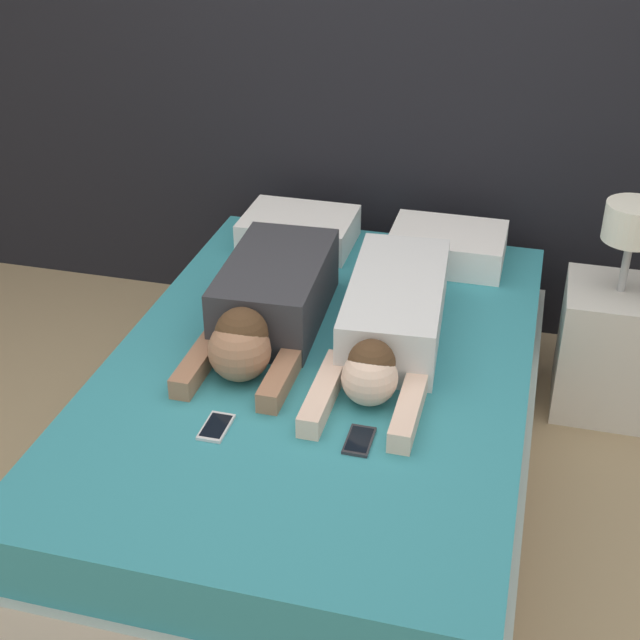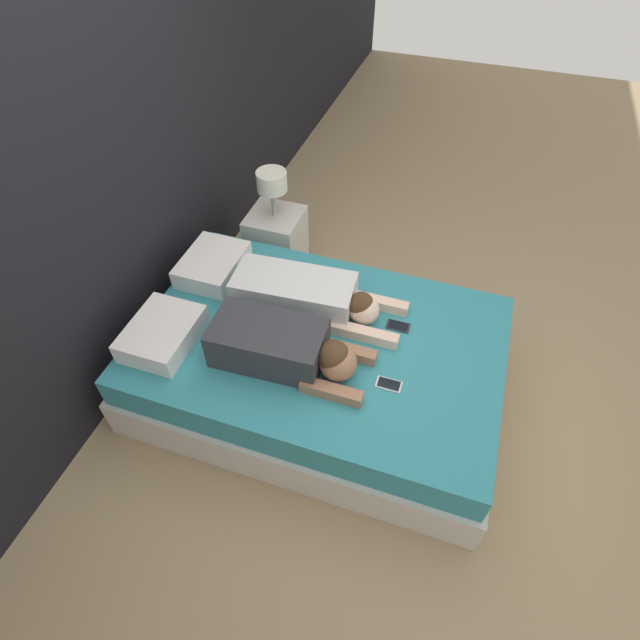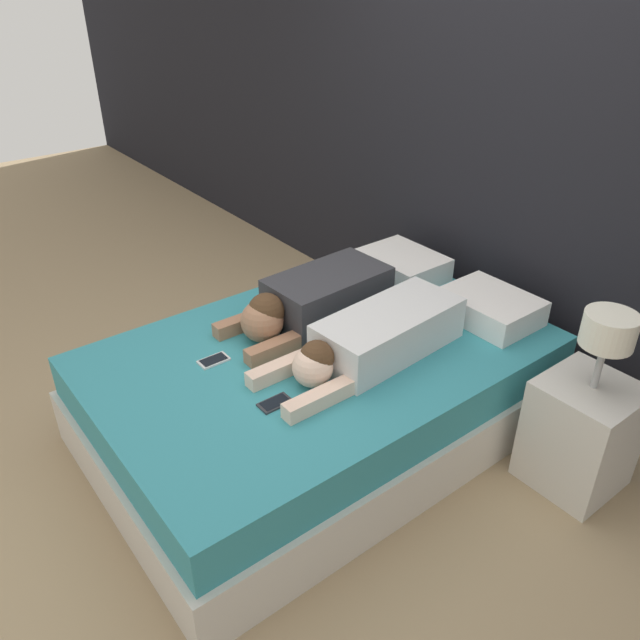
{
  "view_description": "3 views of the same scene",
  "coord_description": "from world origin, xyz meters",
  "px_view_note": "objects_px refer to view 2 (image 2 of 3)",
  "views": [
    {
      "loc": [
        0.65,
        -2.47,
        2.14
      ],
      "look_at": [
        0.0,
        0.0,
        0.64
      ],
      "focal_mm": 50.0,
      "sensor_mm": 36.0,
      "label": 1
    },
    {
      "loc": [
        -1.81,
        -0.61,
        2.71
      ],
      "look_at": [
        0.0,
        0.0,
        0.64
      ],
      "focal_mm": 28.0,
      "sensor_mm": 36.0,
      "label": 2
    },
    {
      "loc": [
        1.97,
        -1.53,
        2.11
      ],
      "look_at": [
        0.0,
        0.0,
        0.64
      ],
      "focal_mm": 35.0,
      "sensor_mm": 36.0,
      "label": 3
    }
  ],
  "objects_px": {
    "cell_phone_right": "(398,326)",
    "nightstand": "(276,239)",
    "person_right": "(309,296)",
    "bed": "(320,363)",
    "pillow_head_right": "(213,265)",
    "cell_phone_left": "(389,384)",
    "person_left": "(286,348)",
    "pillow_head_left": "(162,333)"
  },
  "relations": [
    {
      "from": "bed",
      "to": "pillow_head_left",
      "type": "relative_size",
      "value": 4.72
    },
    {
      "from": "cell_phone_left",
      "to": "cell_phone_right",
      "type": "xyz_separation_m",
      "value": [
        0.43,
        0.05,
        0.0
      ]
    },
    {
      "from": "pillow_head_right",
      "to": "nightstand",
      "type": "height_order",
      "value": "nightstand"
    },
    {
      "from": "bed",
      "to": "cell_phone_left",
      "type": "height_order",
      "value": "cell_phone_left"
    },
    {
      "from": "cell_phone_right",
      "to": "nightstand",
      "type": "height_order",
      "value": "nightstand"
    },
    {
      "from": "pillow_head_right",
      "to": "cell_phone_left",
      "type": "height_order",
      "value": "pillow_head_right"
    },
    {
      "from": "bed",
      "to": "nightstand",
      "type": "distance_m",
      "value": 1.22
    },
    {
      "from": "pillow_head_right",
      "to": "pillow_head_left",
      "type": "bearing_deg",
      "value": 180.0
    },
    {
      "from": "cell_phone_right",
      "to": "nightstand",
      "type": "relative_size",
      "value": 0.16
    },
    {
      "from": "bed",
      "to": "person_left",
      "type": "relative_size",
      "value": 2.42
    },
    {
      "from": "bed",
      "to": "pillow_head_left",
      "type": "xyz_separation_m",
      "value": [
        -0.32,
        0.85,
        0.32
      ]
    },
    {
      "from": "pillow_head_left",
      "to": "cell_phone_right",
      "type": "distance_m",
      "value": 1.38
    },
    {
      "from": "cell_phone_left",
      "to": "cell_phone_right",
      "type": "height_order",
      "value": "same"
    },
    {
      "from": "bed",
      "to": "pillow_head_right",
      "type": "xyz_separation_m",
      "value": [
        0.32,
        0.85,
        0.32
      ]
    },
    {
      "from": "pillow_head_right",
      "to": "nightstand",
      "type": "bearing_deg",
      "value": -12.79
    },
    {
      "from": "person_left",
      "to": "nightstand",
      "type": "distance_m",
      "value": 1.38
    },
    {
      "from": "pillow_head_left",
      "to": "person_right",
      "type": "xyz_separation_m",
      "value": [
        0.53,
        -0.71,
        0.03
      ]
    },
    {
      "from": "bed",
      "to": "cell_phone_right",
      "type": "bearing_deg",
      "value": -61.06
    },
    {
      "from": "pillow_head_right",
      "to": "cell_phone_left",
      "type": "distance_m",
      "value": 1.41
    },
    {
      "from": "person_right",
      "to": "cell_phone_left",
      "type": "relative_size",
      "value": 7.59
    },
    {
      "from": "bed",
      "to": "cell_phone_left",
      "type": "xyz_separation_m",
      "value": [
        -0.2,
        -0.46,
        0.25
      ]
    },
    {
      "from": "pillow_head_left",
      "to": "person_right",
      "type": "relative_size",
      "value": 0.43
    },
    {
      "from": "person_left",
      "to": "nightstand",
      "type": "bearing_deg",
      "value": 25.18
    },
    {
      "from": "pillow_head_left",
      "to": "pillow_head_right",
      "type": "bearing_deg",
      "value": 0.0
    },
    {
      "from": "pillow_head_right",
      "to": "person_left",
      "type": "relative_size",
      "value": 0.51
    },
    {
      "from": "pillow_head_left",
      "to": "nightstand",
      "type": "xyz_separation_m",
      "value": [
        1.32,
        -0.16,
        -0.25
      ]
    },
    {
      "from": "pillow_head_right",
      "to": "cell_phone_left",
      "type": "xyz_separation_m",
      "value": [
        -0.52,
        -1.31,
        -0.06
      ]
    },
    {
      "from": "cell_phone_left",
      "to": "nightstand",
      "type": "bearing_deg",
      "value": 43.87
    },
    {
      "from": "nightstand",
      "to": "cell_phone_right",
      "type": "bearing_deg",
      "value": -124.7
    },
    {
      "from": "nightstand",
      "to": "person_right",
      "type": "bearing_deg",
      "value": -144.89
    },
    {
      "from": "person_left",
      "to": "cell_phone_left",
      "type": "height_order",
      "value": "person_left"
    },
    {
      "from": "person_right",
      "to": "cell_phone_left",
      "type": "height_order",
      "value": "person_right"
    },
    {
      "from": "person_right",
      "to": "bed",
      "type": "bearing_deg",
      "value": -146.23
    },
    {
      "from": "pillow_head_left",
      "to": "cell_phone_right",
      "type": "bearing_deg",
      "value": -66.66
    },
    {
      "from": "pillow_head_right",
      "to": "person_right",
      "type": "height_order",
      "value": "person_right"
    },
    {
      "from": "person_right",
      "to": "pillow_head_right",
      "type": "bearing_deg",
      "value": 81.78
    },
    {
      "from": "bed",
      "to": "cell_phone_left",
      "type": "distance_m",
      "value": 0.57
    },
    {
      "from": "pillow_head_left",
      "to": "cell_phone_left",
      "type": "bearing_deg",
      "value": -85.11
    },
    {
      "from": "cell_phone_right",
      "to": "pillow_head_right",
      "type": "bearing_deg",
      "value": 86.1
    },
    {
      "from": "person_right",
      "to": "nightstand",
      "type": "relative_size",
      "value": 1.21
    },
    {
      "from": "pillow_head_right",
      "to": "nightstand",
      "type": "xyz_separation_m",
      "value": [
        0.68,
        -0.16,
        -0.25
      ]
    },
    {
      "from": "person_right",
      "to": "pillow_head_left",
      "type": "bearing_deg",
      "value": 126.89
    }
  ]
}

